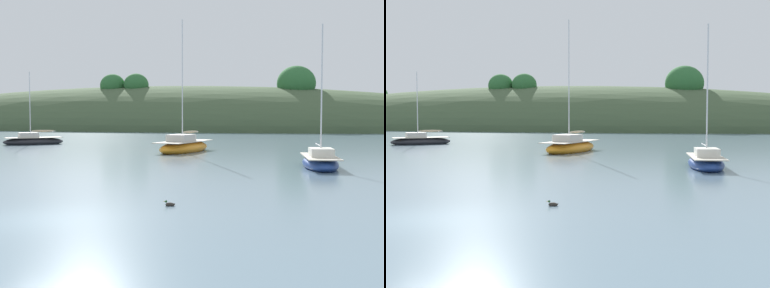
{
  "view_description": "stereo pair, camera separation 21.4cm",
  "coord_description": "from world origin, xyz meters",
  "views": [
    {
      "loc": [
        8.4,
        -13.96,
        3.28
      ],
      "look_at": [
        0.0,
        20.0,
        1.2
      ],
      "focal_mm": 47.08,
      "sensor_mm": 36.0,
      "label": 1
    },
    {
      "loc": [
        8.61,
        -13.91,
        3.28
      ],
      "look_at": [
        0.0,
        20.0,
        1.2
      ],
      "focal_mm": 47.08,
      "sensor_mm": 36.0,
      "label": 2
    }
  ],
  "objects": [
    {
      "name": "sailboat_red_portside",
      "position": [
        -21.45,
        34.83,
        0.39
      ],
      "size": [
        6.23,
        5.73,
        8.07
      ],
      "color": "#232328",
      "rests_on": "ground"
    },
    {
      "name": "ground_plane",
      "position": [
        0.0,
        0.0,
        0.0
      ],
      "size": [
        400.0,
        400.0,
        0.0
      ],
      "primitive_type": "plane",
      "color": "slate"
    },
    {
      "name": "sailboat_yellow_far",
      "position": [
        -2.78,
        28.36,
        0.46
      ],
      "size": [
        4.12,
        8.12,
        11.63
      ],
      "color": "orange",
      "rests_on": "ground"
    },
    {
      "name": "sailboat_grey_yawl",
      "position": [
        8.65,
        17.59,
        0.38
      ],
      "size": [
        2.76,
        6.24,
        8.88
      ],
      "color": "navy",
      "rests_on": "ground"
    },
    {
      "name": "far_shoreline_hill",
      "position": [
        -24.96,
        89.51,
        0.06
      ],
      "size": [
        150.0,
        36.0,
        21.96
      ],
      "color": "#425638",
      "rests_on": "ground"
    },
    {
      "name": "duck_trailing",
      "position": [
        3.35,
        3.15,
        0.05
      ],
      "size": [
        0.42,
        0.19,
        0.24
      ],
      "color": "#2D2823",
      "rests_on": "ground"
    },
    {
      "name": "mooring_buoy_channel",
      "position": [
        9.33,
        26.96,
        0.12
      ],
      "size": [
        0.44,
        0.44,
        0.54
      ],
      "color": "red",
      "rests_on": "ground"
    }
  ]
}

